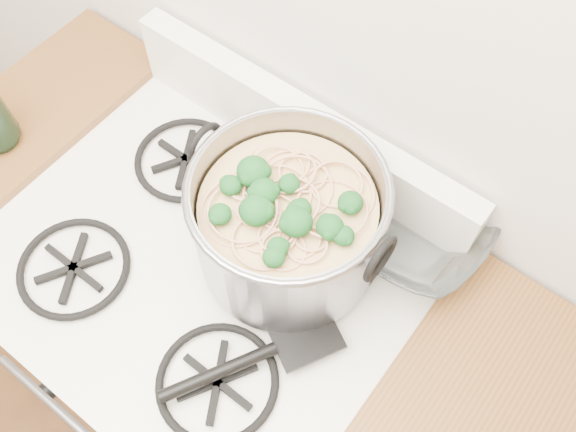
{
  "coord_description": "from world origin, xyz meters",
  "views": [
    {
      "loc": [
        0.44,
        0.95,
        1.95
      ],
      "look_at": [
        0.12,
        1.37,
        1.05
      ],
      "focal_mm": 40.0,
      "sensor_mm": 36.0,
      "label": 1
    }
  ],
  "objects_px": {
    "gas_range": "(222,347)",
    "stock_pot": "(288,223)",
    "glass_bowl": "(411,227)",
    "spatula": "(306,335)"
  },
  "relations": [
    {
      "from": "gas_range",
      "to": "stock_pot",
      "type": "distance_m",
      "value": 0.61
    },
    {
      "from": "stock_pot",
      "to": "glass_bowl",
      "type": "bearing_deg",
      "value": 47.93
    },
    {
      "from": "stock_pot",
      "to": "spatula",
      "type": "xyz_separation_m",
      "value": [
        0.12,
        -0.11,
        -0.09
      ]
    },
    {
      "from": "spatula",
      "to": "stock_pot",
      "type": "bearing_deg",
      "value": 166.46
    },
    {
      "from": "gas_range",
      "to": "stock_pot",
      "type": "bearing_deg",
      "value": 42.78
    },
    {
      "from": "spatula",
      "to": "glass_bowl",
      "type": "height_order",
      "value": "glass_bowl"
    },
    {
      "from": "stock_pot",
      "to": "glass_bowl",
      "type": "distance_m",
      "value": 0.24
    },
    {
      "from": "stock_pot",
      "to": "spatula",
      "type": "distance_m",
      "value": 0.19
    },
    {
      "from": "gas_range",
      "to": "spatula",
      "type": "distance_m",
      "value": 0.55
    },
    {
      "from": "glass_bowl",
      "to": "stock_pot",
      "type": "bearing_deg",
      "value": -132.07
    }
  ]
}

